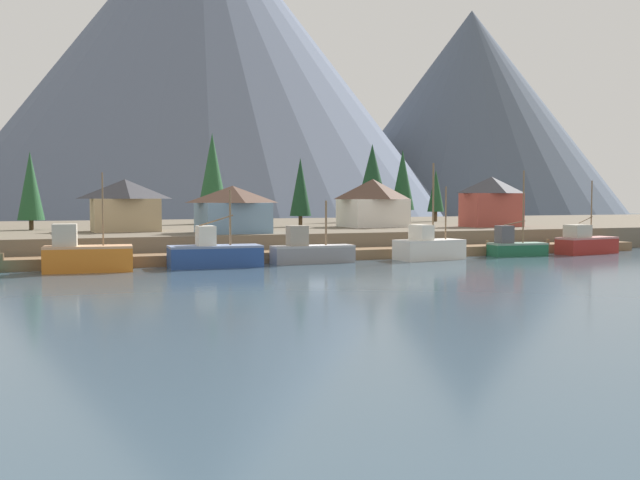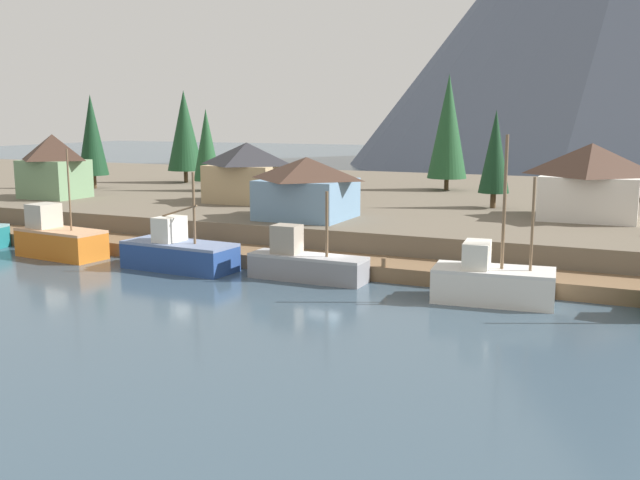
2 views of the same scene
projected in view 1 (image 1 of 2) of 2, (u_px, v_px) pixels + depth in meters
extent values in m
cube|color=#384C5B|center=(255.00, 253.00, 90.67)|extent=(400.00, 400.00, 1.00)
cube|color=brown|center=(308.00, 255.00, 73.96)|extent=(80.00, 4.00, 1.00)
cylinder|color=brown|center=(2.00, 263.00, 61.77)|extent=(0.36, 0.36, 1.60)
cylinder|color=brown|center=(102.00, 260.00, 64.77)|extent=(0.36, 0.36, 1.60)
cylinder|color=brown|center=(192.00, 257.00, 67.77)|extent=(0.36, 0.36, 1.60)
cylinder|color=brown|center=(276.00, 254.00, 70.77)|extent=(0.36, 0.36, 1.60)
cylinder|color=brown|center=(352.00, 252.00, 73.78)|extent=(0.36, 0.36, 1.60)
cylinder|color=brown|center=(422.00, 250.00, 76.78)|extent=(0.36, 0.36, 1.60)
cylinder|color=brown|center=(487.00, 248.00, 79.78)|extent=(0.36, 0.36, 1.60)
cylinder|color=brown|center=(548.00, 246.00, 82.78)|extent=(0.36, 0.36, 1.60)
cylinder|color=brown|center=(604.00, 245.00, 85.78)|extent=(0.36, 0.36, 1.60)
cube|color=#665B4C|center=(229.00, 234.00, 101.67)|extent=(400.00, 56.00, 2.50)
cone|color=slate|center=(200.00, 57.00, 204.13)|extent=(137.15, 137.15, 89.80)
cone|color=#475160|center=(471.00, 115.00, 236.69)|extent=(97.26, 97.26, 65.37)
cube|color=#CC6B1E|center=(88.00, 260.00, 62.21)|extent=(7.46, 3.76, 1.99)
cube|color=tan|center=(88.00, 247.00, 62.15)|extent=(7.46, 3.76, 0.20)
cube|color=#B2AD9E|center=(65.00, 235.00, 61.60)|extent=(2.13, 2.24, 1.85)
cylinder|color=brown|center=(103.00, 209.00, 62.30)|extent=(0.13, 0.13, 6.13)
cube|color=navy|center=(215.00, 257.00, 66.31)|extent=(8.37, 3.69, 1.76)
cube|color=#6C7DA2|center=(215.00, 246.00, 66.26)|extent=(8.37, 3.69, 0.20)
cube|color=silver|center=(206.00, 236.00, 65.94)|extent=(1.67, 2.27, 1.75)
cylinder|color=brown|center=(230.00, 217.00, 66.55)|extent=(0.18, 0.18, 4.95)
cylinder|color=brown|center=(216.00, 220.00, 66.16)|extent=(3.09, 0.32, 1.04)
cube|color=gray|center=(313.00, 255.00, 70.61)|extent=(7.94, 2.36, 1.48)
cube|color=#9F9FA2|center=(313.00, 246.00, 70.56)|extent=(7.94, 2.36, 0.20)
cube|color=gray|center=(297.00, 236.00, 69.93)|extent=(1.82, 1.48, 1.90)
cylinder|color=brown|center=(326.00, 223.00, 70.93)|extent=(0.20, 0.20, 4.25)
cube|color=silver|center=(429.00, 251.00, 74.46)|extent=(7.12, 3.84, 1.80)
cube|color=silver|center=(429.00, 241.00, 74.40)|extent=(7.12, 3.84, 0.20)
cube|color=silver|center=(421.00, 232.00, 73.89)|extent=(1.69, 2.57, 1.51)
cylinder|color=brown|center=(433.00, 201.00, 74.38)|extent=(0.19, 0.19, 7.66)
cylinder|color=brown|center=(446.00, 213.00, 75.19)|extent=(0.16, 0.16, 5.33)
cube|color=#1E5B3D|center=(517.00, 250.00, 78.99)|extent=(6.25, 3.08, 1.21)
cube|color=gray|center=(517.00, 244.00, 78.95)|extent=(6.25, 3.08, 0.20)
cube|color=#4C4C51|center=(504.00, 234.00, 78.47)|extent=(1.64, 1.80, 1.84)
cylinder|color=brown|center=(523.00, 207.00, 78.90)|extent=(0.16, 0.16, 7.67)
cylinder|color=brown|center=(515.00, 223.00, 78.73)|extent=(2.50, 0.40, 0.56)
cube|color=maroon|center=(587.00, 246.00, 82.09)|extent=(7.68, 3.67, 1.66)
cube|color=#AD6C6A|center=(587.00, 238.00, 82.04)|extent=(7.68, 3.67, 0.20)
cube|color=#B2AD9E|center=(578.00, 231.00, 81.20)|extent=(2.70, 2.32, 1.39)
cylinder|color=brown|center=(591.00, 209.00, 82.17)|extent=(0.14, 0.14, 6.24)
cylinder|color=brown|center=(586.00, 220.00, 81.78)|extent=(2.16, 0.42, 0.78)
cube|color=#6689A8|center=(233.00, 218.00, 78.11)|extent=(6.83, 6.47, 3.18)
pyramid|color=#422D23|center=(233.00, 194.00, 77.97)|extent=(7.17, 6.79, 1.78)
cube|color=silver|center=(373.00, 213.00, 94.40)|extent=(7.34, 6.66, 3.52)
pyramid|color=#422D23|center=(373.00, 189.00, 94.23)|extent=(7.70, 7.00, 2.56)
cube|color=tan|center=(125.00, 215.00, 81.57)|extent=(6.99, 5.48, 3.59)
pyramid|color=#2D2D33|center=(125.00, 189.00, 81.41)|extent=(7.34, 5.75, 2.14)
cube|color=#9E4238|center=(491.00, 210.00, 94.78)|extent=(7.09, 4.28, 4.27)
pyramid|color=#2D2D33|center=(492.00, 185.00, 94.60)|extent=(7.44, 4.49, 2.11)
cylinder|color=#4C3823|center=(372.00, 216.00, 114.94)|extent=(0.50, 0.50, 1.83)
cone|color=#14381E|center=(372.00, 177.00, 114.60)|extent=(5.10, 5.10, 10.15)
cylinder|color=#4C3823|center=(31.00, 225.00, 85.15)|extent=(0.50, 0.50, 1.14)
cone|color=#1E4C28|center=(30.00, 186.00, 84.90)|extent=(3.01, 3.01, 7.88)
cylinder|color=#4C3823|center=(300.00, 221.00, 94.87)|extent=(0.50, 0.50, 1.39)
cone|color=#14381E|center=(300.00, 187.00, 94.62)|extent=(2.75, 2.75, 7.39)
cylinder|color=#4C3823|center=(213.00, 219.00, 105.00)|extent=(0.50, 0.50, 1.35)
cone|color=#1E4C28|center=(212.00, 174.00, 104.64)|extent=(4.39, 4.39, 11.46)
cylinder|color=#4C3823|center=(436.00, 217.00, 115.71)|extent=(0.50, 0.50, 1.54)
cone|color=#194223|center=(436.00, 191.00, 115.48)|extent=(2.62, 2.62, 6.55)
cylinder|color=#4C3823|center=(402.00, 215.00, 117.60)|extent=(0.50, 0.50, 1.79)
cone|color=#194223|center=(403.00, 180.00, 117.28)|extent=(3.76, 3.76, 9.44)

